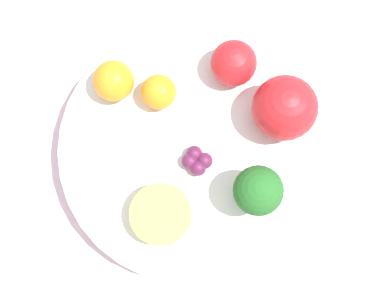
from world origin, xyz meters
name	(u,v)px	position (x,y,z in m)	size (l,w,h in m)	color
ground_plane	(192,156)	(0.00, 0.00, 0.00)	(6.00, 6.00, 0.00)	gray
table_surface	(192,155)	(0.00, 0.00, 0.01)	(1.20, 1.20, 0.02)	silver
bowl	(192,150)	(0.00, 0.00, 0.04)	(0.26, 0.26, 0.03)	white
broccoli	(258,191)	(0.06, 0.05, 0.09)	(0.05, 0.05, 0.06)	#8CB76B
apple_red	(234,63)	(-0.07, 0.06, 0.08)	(0.05, 0.05, 0.05)	red
apple_green	(285,108)	(-0.01, 0.09, 0.09)	(0.06, 0.06, 0.06)	red
orange_front	(159,92)	(-0.06, -0.02, 0.07)	(0.03, 0.03, 0.03)	orange
orange_back	(114,81)	(-0.08, -0.06, 0.07)	(0.04, 0.04, 0.04)	orange
grape_cluster	(197,161)	(0.02, 0.00, 0.06)	(0.03, 0.03, 0.02)	#5B1E42
small_cup	(161,215)	(0.06, -0.04, 0.07)	(0.06, 0.06, 0.02)	#F4CC4C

